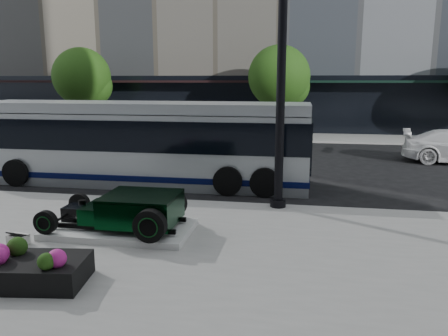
% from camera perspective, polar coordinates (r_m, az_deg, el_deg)
% --- Properties ---
extents(ground, '(120.00, 120.00, 0.00)m').
position_cam_1_polar(ground, '(15.12, 0.59, -2.75)').
color(ground, black).
rests_on(ground, ground).
extents(sidewalk_far, '(70.00, 4.00, 0.12)m').
position_cam_1_polar(sidewalk_far, '(28.80, 5.11, 4.11)').
color(sidewalk_far, gray).
rests_on(sidewalk_far, ground).
extents(street_trees, '(29.80, 3.80, 5.70)m').
position_cam_1_polar(street_trees, '(27.57, 7.50, 11.47)').
color(street_trees, black).
rests_on(street_trees, sidewalk_far).
extents(display_plinth, '(3.40, 1.80, 0.15)m').
position_cam_1_polar(display_plinth, '(10.84, -13.35, -7.77)').
color(display_plinth, silver).
rests_on(display_plinth, sidewalk_near).
extents(hot_rod, '(3.22, 2.00, 0.81)m').
position_cam_1_polar(hot_rod, '(10.57, -11.81, -5.35)').
color(hot_rod, black).
rests_on(hot_rod, display_plinth).
extents(info_plaque, '(0.44, 0.35, 0.31)m').
position_cam_1_polar(info_plaque, '(10.81, -25.29, -8.37)').
color(info_plaque, silver).
rests_on(info_plaque, sidewalk_near).
extents(lamppost, '(0.45, 0.45, 8.15)m').
position_cam_1_polar(lamppost, '(12.22, 7.49, 12.19)').
color(lamppost, black).
rests_on(lamppost, sidewalk_near).
extents(flower_planter, '(2.35, 1.39, 0.72)m').
position_cam_1_polar(flower_planter, '(8.78, -24.76, -11.89)').
color(flower_planter, black).
rests_on(flower_planter, sidewalk_near).
extents(transit_bus, '(12.12, 2.88, 2.92)m').
position_cam_1_polar(transit_bus, '(16.11, -10.71, 3.32)').
color(transit_bus, '#AEB4B8').
rests_on(transit_bus, ground).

